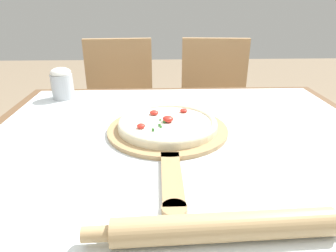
{
  "coord_description": "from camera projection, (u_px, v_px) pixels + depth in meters",
  "views": [
    {
      "loc": [
        -0.07,
        -0.77,
        1.11
      ],
      "look_at": [
        -0.04,
        0.01,
        0.77
      ],
      "focal_mm": 32.0,
      "sensor_mm": 36.0,
      "label": 1
    }
  ],
  "objects": [
    {
      "name": "chair_left",
      "position": [
        121.0,
        108.0,
        1.73
      ],
      "size": [
        0.43,
        0.43,
        0.9
      ],
      "rotation": [
        0.0,
        0.0,
        0.07
      ],
      "color": "tan",
      "rests_on": "ground_plane"
    },
    {
      "name": "pizza",
      "position": [
        168.0,
        124.0,
        0.88
      ],
      "size": [
        0.29,
        0.29,
        0.04
      ],
      "color": "beige",
      "rests_on": "pizza_peel"
    },
    {
      "name": "rolling_pin",
      "position": [
        224.0,
        227.0,
        0.49
      ],
      "size": [
        0.46,
        0.06,
        0.05
      ],
      "rotation": [
        0.0,
        0.0,
        0.04
      ],
      "color": "tan",
      "rests_on": "towel_cloth"
    },
    {
      "name": "chair_right",
      "position": [
        214.0,
        107.0,
        1.75
      ],
      "size": [
        0.43,
        0.43,
        0.9
      ],
      "rotation": [
        0.0,
        0.0,
        -0.09
      ],
      "color": "tan",
      "rests_on": "ground_plane"
    },
    {
      "name": "pizza_peel",
      "position": [
        168.0,
        133.0,
        0.87
      ],
      "size": [
        0.36,
        0.57,
        0.01
      ],
      "color": "tan",
      "rests_on": "towel_cloth"
    },
    {
      "name": "towel_cloth",
      "position": [
        183.0,
        138.0,
        0.86
      ],
      "size": [
        1.13,
        0.96,
        0.0
      ],
      "color": "silver",
      "rests_on": "dining_table"
    },
    {
      "name": "flour_cup",
      "position": [
        62.0,
        83.0,
        1.16
      ],
      "size": [
        0.08,
        0.08,
        0.12
      ],
      "color": "#B2B7BC",
      "rests_on": "towel_cloth"
    },
    {
      "name": "dining_table",
      "position": [
        183.0,
        169.0,
        0.9
      ],
      "size": [
        1.21,
        1.04,
        0.74
      ],
      "color": "brown",
      "rests_on": "ground_plane"
    }
  ]
}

